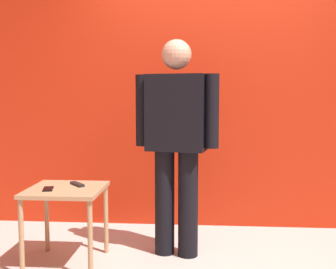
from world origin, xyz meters
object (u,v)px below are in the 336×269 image
(standing_person, at_px, (176,136))
(cell_phone, at_px, (48,189))
(tv_remote, at_px, (77,184))
(side_table, at_px, (66,199))

(standing_person, relative_size, cell_phone, 11.91)
(standing_person, xyz_separation_m, tv_remote, (-0.76, -0.17, -0.36))
(side_table, height_order, cell_phone, cell_phone)
(standing_person, xyz_separation_m, side_table, (-0.82, -0.26, -0.46))
(side_table, xyz_separation_m, cell_phone, (-0.11, -0.07, 0.09))
(side_table, relative_size, tv_remote, 3.47)
(side_table, relative_size, cell_phone, 4.10)
(side_table, bearing_deg, tv_remote, 53.82)
(tv_remote, bearing_deg, side_table, -167.34)
(standing_person, bearing_deg, tv_remote, -167.20)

